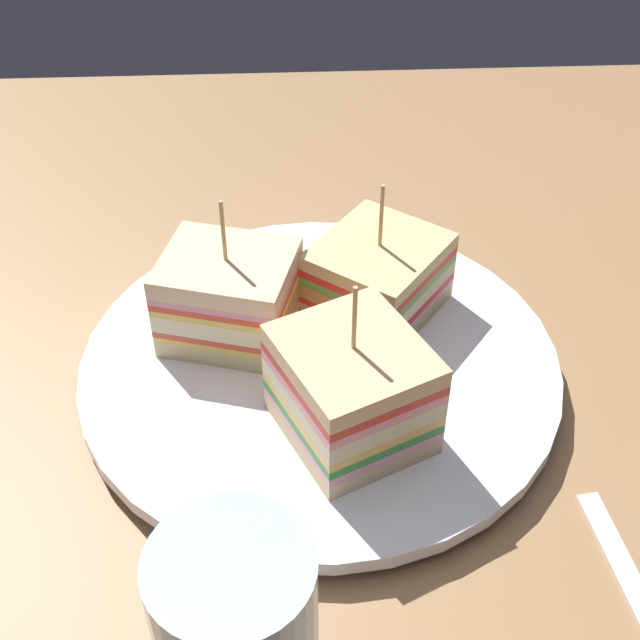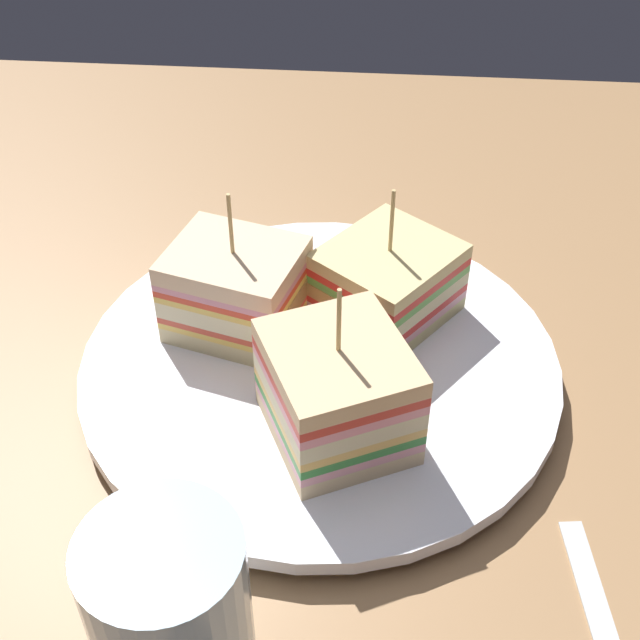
# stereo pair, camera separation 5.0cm
# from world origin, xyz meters

# --- Properties ---
(ground_plane) EXTENTS (1.20, 0.86, 0.02)m
(ground_plane) POSITION_xyz_m (0.00, 0.00, -0.01)
(ground_plane) COLOR #956E48
(plate) EXTENTS (0.29, 0.29, 0.02)m
(plate) POSITION_xyz_m (0.00, 0.00, 0.01)
(plate) COLOR white
(plate) RESTS_ON ground_plane
(sandwich_wedge_0) EXTENTS (0.09, 0.10, 0.10)m
(sandwich_wedge_0) POSITION_xyz_m (-0.01, 0.06, 0.05)
(sandwich_wedge_0) COLOR #E2BF8C
(sandwich_wedge_0) RESTS_ON plate
(sandwich_wedge_1) EXTENTS (0.10, 0.10, 0.09)m
(sandwich_wedge_1) POSITION_xyz_m (-0.04, -0.04, 0.04)
(sandwich_wedge_1) COLOR #D2C27F
(sandwich_wedge_1) RESTS_ON plate
(sandwich_wedge_2) EXTENTS (0.09, 0.08, 0.10)m
(sandwich_wedge_2) POSITION_xyz_m (0.05, -0.03, 0.05)
(sandwich_wedge_2) COLOR beige
(sandwich_wedge_2) RESTS_ON plate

